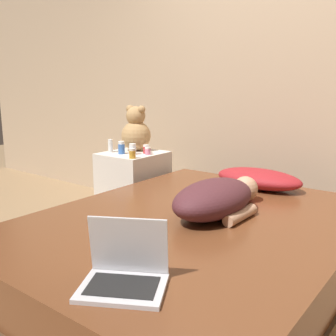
{
  "coord_description": "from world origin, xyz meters",
  "views": [
    {
      "loc": [
        1.08,
        -1.64,
        1.15
      ],
      "look_at": [
        -0.37,
        0.25,
        0.64
      ],
      "focal_mm": 42.0,
      "sensor_mm": 36.0,
      "label": 1
    }
  ],
  "objects_px": {
    "laptop": "(125,271)",
    "teddy_bear": "(136,131)",
    "bottle_white": "(110,146)",
    "bottle_red": "(146,149)",
    "pillow": "(259,179)",
    "person_lying": "(217,198)",
    "bottle_blue": "(121,148)",
    "bottle_pink": "(148,151)",
    "bottle_amber": "(132,154)",
    "bottle_clear": "(133,149)"
  },
  "relations": [
    {
      "from": "person_lying",
      "to": "bottle_blue",
      "type": "xyz_separation_m",
      "value": [
        -1.14,
        0.45,
        0.1
      ]
    },
    {
      "from": "bottle_pink",
      "to": "bottle_red",
      "type": "height_order",
      "value": "bottle_red"
    },
    {
      "from": "laptop",
      "to": "bottle_white",
      "type": "bearing_deg",
      "value": 107.86
    },
    {
      "from": "person_lying",
      "to": "bottle_red",
      "type": "distance_m",
      "value": 1.16
    },
    {
      "from": "person_lying",
      "to": "bottle_clear",
      "type": "height_order",
      "value": "bottle_clear"
    },
    {
      "from": "laptop",
      "to": "bottle_white",
      "type": "distance_m",
      "value": 1.91
    },
    {
      "from": "pillow",
      "to": "bottle_amber",
      "type": "bearing_deg",
      "value": -161.35
    },
    {
      "from": "bottle_pink",
      "to": "person_lying",
      "type": "bearing_deg",
      "value": -30.1
    },
    {
      "from": "bottle_red",
      "to": "bottle_blue",
      "type": "distance_m",
      "value": 0.2
    },
    {
      "from": "laptop",
      "to": "bottle_blue",
      "type": "bearing_deg",
      "value": 105.22
    },
    {
      "from": "bottle_pink",
      "to": "bottle_clear",
      "type": "height_order",
      "value": "bottle_clear"
    },
    {
      "from": "bottle_amber",
      "to": "bottle_pink",
      "type": "distance_m",
      "value": 0.2
    },
    {
      "from": "bottle_red",
      "to": "bottle_amber",
      "type": "bearing_deg",
      "value": -74.64
    },
    {
      "from": "person_lying",
      "to": "pillow",
      "type": "bearing_deg",
      "value": 96.19
    },
    {
      "from": "laptop",
      "to": "teddy_bear",
      "type": "distance_m",
      "value": 1.99
    },
    {
      "from": "bottle_amber",
      "to": "bottle_white",
      "type": "relative_size",
      "value": 0.72
    },
    {
      "from": "person_lying",
      "to": "bottle_pink",
      "type": "height_order",
      "value": "bottle_pink"
    },
    {
      "from": "bottle_clear",
      "to": "bottle_blue",
      "type": "height_order",
      "value": "bottle_blue"
    },
    {
      "from": "bottle_red",
      "to": "bottle_blue",
      "type": "bearing_deg",
      "value": -135.13
    },
    {
      "from": "pillow",
      "to": "bottle_white",
      "type": "bearing_deg",
      "value": -170.41
    },
    {
      "from": "bottle_white",
      "to": "laptop",
      "type": "bearing_deg",
      "value": -42.99
    },
    {
      "from": "teddy_bear",
      "to": "bottle_pink",
      "type": "bearing_deg",
      "value": -24.12
    },
    {
      "from": "person_lying",
      "to": "bottle_blue",
      "type": "bearing_deg",
      "value": 159.46
    },
    {
      "from": "teddy_bear",
      "to": "bottle_clear",
      "type": "xyz_separation_m",
      "value": [
        0.11,
        -0.16,
        -0.12
      ]
    },
    {
      "from": "person_lying",
      "to": "bottle_red",
      "type": "bearing_deg",
      "value": 150.61
    },
    {
      "from": "person_lying",
      "to": "bottle_blue",
      "type": "distance_m",
      "value": 1.23
    },
    {
      "from": "pillow",
      "to": "person_lying",
      "type": "height_order",
      "value": "person_lying"
    },
    {
      "from": "laptop",
      "to": "bottle_red",
      "type": "distance_m",
      "value": 1.83
    },
    {
      "from": "bottle_white",
      "to": "bottle_red",
      "type": "bearing_deg",
      "value": 27.39
    },
    {
      "from": "bottle_white",
      "to": "bottle_red",
      "type": "distance_m",
      "value": 0.3
    },
    {
      "from": "laptop",
      "to": "teddy_bear",
      "type": "xyz_separation_m",
      "value": [
        -1.29,
        1.49,
        0.26
      ]
    },
    {
      "from": "pillow",
      "to": "bottle_red",
      "type": "height_order",
      "value": "bottle_red"
    },
    {
      "from": "person_lying",
      "to": "bottle_clear",
      "type": "bearing_deg",
      "value": 156.4
    },
    {
      "from": "person_lying",
      "to": "teddy_bear",
      "type": "xyz_separation_m",
      "value": [
        -1.16,
        0.64,
        0.21
      ]
    },
    {
      "from": "laptop",
      "to": "teddy_bear",
      "type": "relative_size",
      "value": 0.97
    },
    {
      "from": "bottle_blue",
      "to": "pillow",
      "type": "bearing_deg",
      "value": 10.75
    },
    {
      "from": "bottle_amber",
      "to": "bottle_red",
      "type": "bearing_deg",
      "value": 105.36
    },
    {
      "from": "bottle_red",
      "to": "bottle_blue",
      "type": "xyz_separation_m",
      "value": [
        -0.14,
        -0.14,
        0.02
      ]
    },
    {
      "from": "pillow",
      "to": "laptop",
      "type": "height_order",
      "value": "laptop"
    },
    {
      "from": "bottle_pink",
      "to": "laptop",
      "type": "bearing_deg",
      "value": -52.24
    },
    {
      "from": "person_lying",
      "to": "bottle_red",
      "type": "relative_size",
      "value": 10.56
    },
    {
      "from": "teddy_bear",
      "to": "pillow",
      "type": "bearing_deg",
      "value": 0.59
    },
    {
      "from": "teddy_bear",
      "to": "bottle_blue",
      "type": "height_order",
      "value": "teddy_bear"
    },
    {
      "from": "person_lying",
      "to": "bottle_pink",
      "type": "distance_m",
      "value": 1.11
    },
    {
      "from": "bottle_white",
      "to": "bottle_blue",
      "type": "height_order",
      "value": "bottle_white"
    },
    {
      "from": "laptop",
      "to": "bottle_clear",
      "type": "bearing_deg",
      "value": 102.43
    },
    {
      "from": "teddy_bear",
      "to": "laptop",
      "type": "bearing_deg",
      "value": -49.21
    },
    {
      "from": "pillow",
      "to": "bottle_pink",
      "type": "height_order",
      "value": "bottle_pink"
    },
    {
      "from": "bottle_pink",
      "to": "bottle_clear",
      "type": "relative_size",
      "value": 0.67
    },
    {
      "from": "bottle_white",
      "to": "bottle_clear",
      "type": "height_order",
      "value": "bottle_white"
    }
  ]
}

